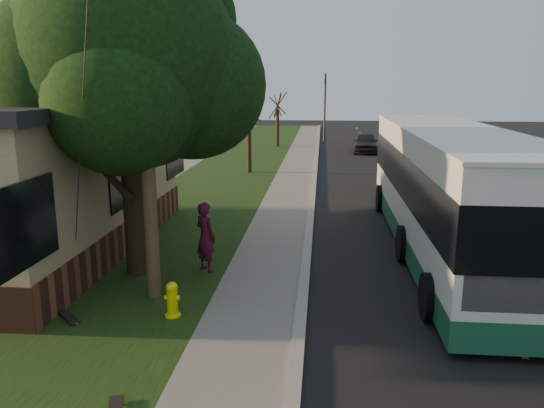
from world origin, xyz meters
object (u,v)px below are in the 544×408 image
(skateboarder, at_px, (206,237))
(skateboard_spare, at_px, (69,317))
(utility_pole, at_px, (144,88))
(fire_hydrant, at_px, (172,299))
(transit_bus, at_px, (449,187))
(dumpster, at_px, (65,212))
(bare_tree_near, at_px, (249,133))
(leafy_tree, at_px, (130,64))
(traffic_signal, at_px, (325,103))
(distant_car, at_px, (365,142))
(bare_tree_far, at_px, (278,120))

(skateboarder, bearing_deg, skateboard_spare, 94.00)
(utility_pole, bearing_deg, fire_hydrant, -54.62)
(skateboarder, height_order, skateboard_spare, skateboarder)
(fire_hydrant, xyz_separation_m, transit_bus, (6.55, 5.19, 1.44))
(fire_hydrant, distance_m, dumpster, 8.21)
(bare_tree_near, bearing_deg, skateboarder, -86.25)
(fire_hydrant, xyz_separation_m, dumpster, (-5.35, 6.23, 0.18))
(leafy_tree, height_order, traffic_signal, leafy_tree)
(fire_hydrant, relative_size, traffic_signal, 0.13)
(dumpster, bearing_deg, utility_pole, -48.43)
(fire_hydrant, xyz_separation_m, skateboarder, (0.10, 2.73, 0.53))
(bare_tree_near, xyz_separation_m, distant_car, (6.85, 9.54, -1.45))
(dumpster, bearing_deg, leafy_tree, -43.46)
(bare_tree_far, xyz_separation_m, skateboard_spare, (-1.64, -30.36, -1.88))
(bare_tree_near, bearing_deg, fire_hydrant, -87.14)
(skateboarder, bearing_deg, bare_tree_far, -50.24)
(bare_tree_near, distance_m, transit_bus, 14.82)
(fire_hydrant, height_order, skateboarder, skateboarder)
(bare_tree_far, bearing_deg, leafy_tree, -92.45)
(utility_pole, distance_m, dumpster, 8.06)
(leafy_tree, distance_m, skateboard_spare, 5.89)
(dumpster, bearing_deg, skateboarder, -32.67)
(utility_pole, distance_m, skateboard_spare, 4.89)
(skateboard_spare, xyz_separation_m, distant_car, (7.99, 27.89, 0.58))
(bare_tree_far, bearing_deg, traffic_signal, 48.81)
(utility_pole, bearing_deg, dumpster, 131.57)
(bare_tree_far, relative_size, skateboarder, 2.27)
(skateboard_spare, bearing_deg, traffic_signal, 81.49)
(leafy_tree, relative_size, bare_tree_near, 1.81)
(fire_hydrant, relative_size, bare_tree_near, 0.17)
(dumpster, bearing_deg, bare_tree_far, 78.25)
(transit_bus, xyz_separation_m, skateboarder, (-6.45, -2.46, -0.91))
(fire_hydrant, distance_m, bare_tree_far, 30.04)
(utility_pole, bearing_deg, skateboard_spare, -134.71)
(transit_bus, distance_m, distant_car, 22.38)
(bare_tree_near, relative_size, distant_car, 1.05)
(fire_hydrant, relative_size, transit_bus, 0.06)
(transit_bus, xyz_separation_m, dumpster, (-11.90, 1.04, -1.25))
(utility_pole, height_order, skateboarder, utility_pole)
(bare_tree_near, relative_size, traffic_signal, 0.78)
(traffic_signal, xyz_separation_m, transit_bus, (3.45, -28.81, -1.30))
(utility_pole, height_order, distant_car, utility_pole)
(transit_bus, relative_size, dumpster, 8.12)
(transit_bus, distance_m, dumpster, 12.01)
(bare_tree_far, relative_size, dumpster, 2.52)
(dumpster, bearing_deg, traffic_signal, 73.08)
(leafy_tree, xyz_separation_m, distant_car, (7.52, 24.89, -4.47))
(distant_car, bearing_deg, transit_bus, -85.19)
(utility_pole, height_order, traffic_signal, utility_pole)
(traffic_signal, height_order, skateboarder, traffic_signal)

